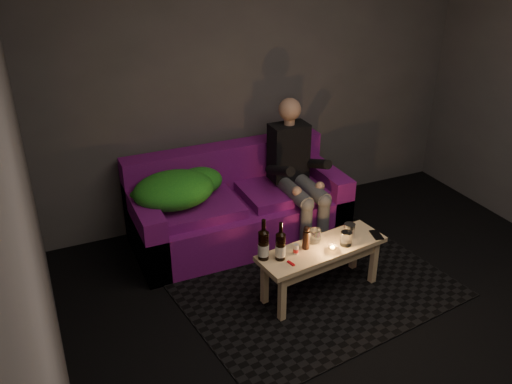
% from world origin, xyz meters
% --- Properties ---
extents(floor, '(4.50, 4.50, 0.00)m').
position_xyz_m(floor, '(0.00, 0.00, 0.00)').
color(floor, black).
rests_on(floor, ground).
extents(room, '(4.50, 4.50, 4.50)m').
position_xyz_m(room, '(0.00, 0.47, 1.64)').
color(room, silver).
rests_on(room, ground).
extents(rug, '(2.14, 1.68, 0.01)m').
position_xyz_m(rug, '(-0.16, 0.87, 0.00)').
color(rug, black).
rests_on(rug, floor).
extents(sofa, '(1.80, 0.81, 0.78)m').
position_xyz_m(sofa, '(-0.42, 1.81, 0.28)').
color(sofa, '#700F74').
rests_on(sofa, floor).
extents(green_blanket, '(0.79, 0.54, 0.27)m').
position_xyz_m(green_blanket, '(-0.93, 1.81, 0.58)').
color(green_blanket, '#167A23').
rests_on(green_blanket, sofa).
extents(person, '(0.32, 0.75, 1.20)m').
position_xyz_m(person, '(0.07, 1.67, 0.62)').
color(person, black).
rests_on(person, sofa).
extents(coffee_table, '(1.02, 0.44, 0.40)m').
position_xyz_m(coffee_table, '(-0.16, 0.82, 0.33)').
color(coffee_table, '#EBC689').
rests_on(coffee_table, rug).
extents(beer_bottle_a, '(0.08, 0.08, 0.31)m').
position_xyz_m(beer_bottle_a, '(-0.61, 0.86, 0.52)').
color(beer_bottle_a, black).
rests_on(beer_bottle_a, coffee_table).
extents(beer_bottle_b, '(0.07, 0.07, 0.29)m').
position_xyz_m(beer_bottle_b, '(-0.51, 0.80, 0.51)').
color(beer_bottle_b, black).
rests_on(beer_bottle_b, coffee_table).
extents(salt_shaker, '(0.04, 0.04, 0.08)m').
position_xyz_m(salt_shaker, '(-0.38, 0.82, 0.44)').
color(salt_shaker, silver).
rests_on(salt_shaker, coffee_table).
extents(pepper_mill, '(0.06, 0.06, 0.14)m').
position_xyz_m(pepper_mill, '(-0.28, 0.85, 0.47)').
color(pepper_mill, black).
rests_on(pepper_mill, coffee_table).
extents(tumbler_back, '(0.10, 0.10, 0.10)m').
position_xyz_m(tumbler_back, '(-0.18, 0.90, 0.46)').
color(tumbler_back, white).
rests_on(tumbler_back, coffee_table).
extents(tealight, '(0.06, 0.06, 0.04)m').
position_xyz_m(tealight, '(-0.12, 0.74, 0.43)').
color(tealight, white).
rests_on(tealight, coffee_table).
extents(tumbler_front, '(0.09, 0.09, 0.11)m').
position_xyz_m(tumbler_front, '(0.01, 0.77, 0.46)').
color(tumbler_front, white).
rests_on(tumbler_front, coffee_table).
extents(steel_cup, '(0.08, 0.08, 0.11)m').
position_xyz_m(steel_cup, '(0.09, 0.85, 0.46)').
color(steel_cup, '#B7B9BE').
rests_on(steel_cup, coffee_table).
extents(smartphone, '(0.10, 0.15, 0.01)m').
position_xyz_m(smartphone, '(0.29, 0.79, 0.41)').
color(smartphone, black).
rests_on(smartphone, coffee_table).
extents(red_lighter, '(0.03, 0.07, 0.01)m').
position_xyz_m(red_lighter, '(-0.47, 0.72, 0.41)').
color(red_lighter, '#B60B15').
rests_on(red_lighter, coffee_table).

